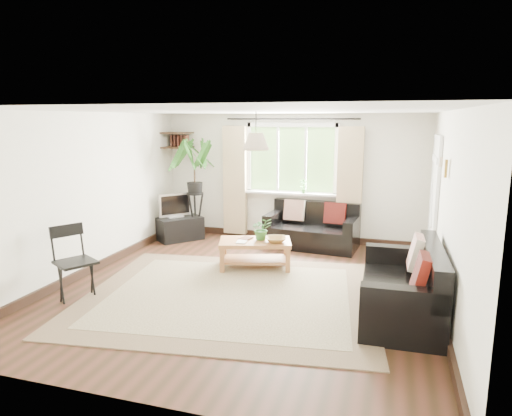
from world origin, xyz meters
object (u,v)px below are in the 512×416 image
(folding_chair, at_px, (76,264))
(sofa_right, at_px, (401,283))
(palm_stand, at_px, (195,189))
(sofa_back, at_px, (312,227))
(tv_stand, at_px, (180,229))
(coffee_table, at_px, (255,254))

(folding_chair, bearing_deg, sofa_right, -50.80)
(sofa_right, bearing_deg, palm_stand, -125.89)
(sofa_back, distance_m, tv_stand, 2.53)
(sofa_back, relative_size, coffee_table, 1.49)
(sofa_back, height_order, sofa_right, sofa_right)
(tv_stand, relative_size, folding_chair, 0.86)
(sofa_back, relative_size, tv_stand, 1.98)
(coffee_table, bearing_deg, sofa_back, 66.28)
(sofa_back, height_order, folding_chair, folding_chair)
(sofa_back, height_order, coffee_table, sofa_back)
(sofa_back, bearing_deg, tv_stand, -169.45)
(sofa_right, distance_m, coffee_table, 2.47)
(palm_stand, bearing_deg, coffee_table, -40.77)
(sofa_right, xyz_separation_m, folding_chair, (-3.99, -0.66, 0.06))
(palm_stand, xyz_separation_m, folding_chair, (-0.20, -3.27, -0.50))
(sofa_back, height_order, tv_stand, sofa_back)
(coffee_table, bearing_deg, tv_stand, 147.13)
(folding_chair, bearing_deg, tv_stand, 30.56)
(sofa_right, bearing_deg, tv_stand, -122.22)
(coffee_table, relative_size, tv_stand, 1.33)
(sofa_back, xyz_separation_m, folding_chair, (-2.47, -3.30, 0.09))
(sofa_right, bearing_deg, sofa_back, -151.40)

